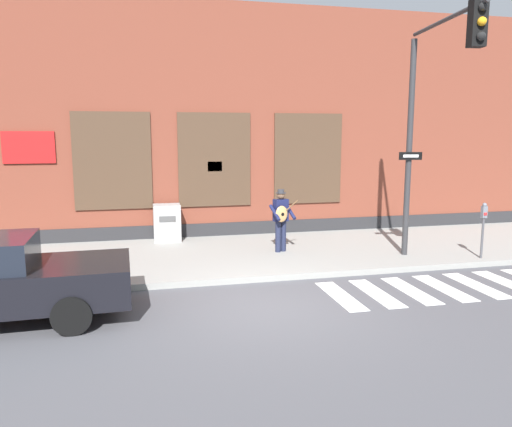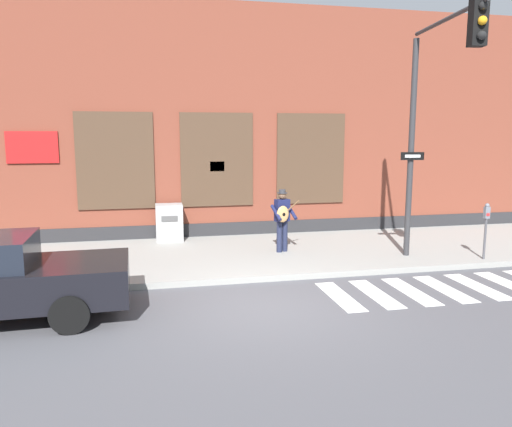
{
  "view_description": "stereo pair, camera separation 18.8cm",
  "coord_description": "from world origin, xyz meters",
  "px_view_note": "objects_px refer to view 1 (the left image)",
  "views": [
    {
      "loc": [
        -2.25,
        -8.89,
        3.29
      ],
      "look_at": [
        0.27,
        1.92,
        1.52
      ],
      "focal_mm": 35.0,
      "sensor_mm": 36.0,
      "label": 1
    },
    {
      "loc": [
        -2.07,
        -8.93,
        3.29
      ],
      "look_at": [
        0.27,
        1.92,
        1.52
      ],
      "focal_mm": 35.0,
      "sensor_mm": 36.0,
      "label": 2
    }
  ],
  "objects_px": {
    "traffic_light": "(432,101)",
    "parking_meter": "(483,222)",
    "utility_box": "(167,223)",
    "busker": "(281,217)"
  },
  "relations": [
    {
      "from": "busker",
      "to": "utility_box",
      "type": "bearing_deg",
      "value": 144.22
    },
    {
      "from": "utility_box",
      "to": "traffic_light",
      "type": "bearing_deg",
      "value": -36.49
    },
    {
      "from": "busker",
      "to": "traffic_light",
      "type": "height_order",
      "value": "traffic_light"
    },
    {
      "from": "traffic_light",
      "to": "parking_meter",
      "type": "height_order",
      "value": "traffic_light"
    },
    {
      "from": "busker",
      "to": "traffic_light",
      "type": "relative_size",
      "value": 0.3
    },
    {
      "from": "busker",
      "to": "traffic_light",
      "type": "xyz_separation_m",
      "value": [
        2.94,
        -2.23,
        2.94
      ]
    },
    {
      "from": "parking_meter",
      "to": "utility_box",
      "type": "height_order",
      "value": "parking_meter"
    },
    {
      "from": "busker",
      "to": "utility_box",
      "type": "height_order",
      "value": "busker"
    },
    {
      "from": "parking_meter",
      "to": "utility_box",
      "type": "bearing_deg",
      "value": 152.98
    },
    {
      "from": "traffic_light",
      "to": "parking_meter",
      "type": "bearing_deg",
      "value": 11.55
    }
  ]
}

